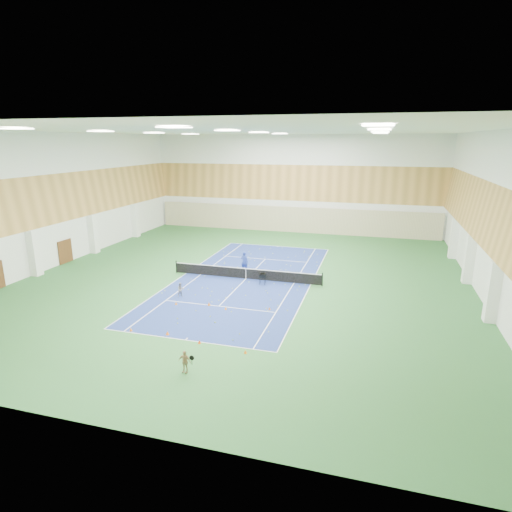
{
  "coord_description": "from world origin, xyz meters",
  "views": [
    {
      "loc": [
        10.24,
        -32.65,
        11.29
      ],
      "look_at": [
        0.82,
        0.23,
        2.0
      ],
      "focal_mm": 30.0,
      "sensor_mm": 36.0,
      "label": 1
    }
  ],
  "objects_px": {
    "tennis_net": "(246,273)",
    "child_court": "(181,290)",
    "ball_cart": "(263,279)",
    "coach": "(244,262)",
    "child_apron": "(185,362)"
  },
  "relations": [
    {
      "from": "child_court",
      "to": "ball_cart",
      "type": "relative_size",
      "value": 1.22
    },
    {
      "from": "tennis_net",
      "to": "ball_cart",
      "type": "xyz_separation_m",
      "value": [
        1.69,
        -0.89,
        -0.11
      ]
    },
    {
      "from": "coach",
      "to": "child_court",
      "type": "distance_m",
      "value": 7.83
    },
    {
      "from": "coach",
      "to": "child_court",
      "type": "height_order",
      "value": "coach"
    },
    {
      "from": "tennis_net",
      "to": "child_court",
      "type": "bearing_deg",
      "value": -122.52
    },
    {
      "from": "coach",
      "to": "child_apron",
      "type": "relative_size",
      "value": 1.53
    },
    {
      "from": "child_court",
      "to": "tennis_net",
      "type": "bearing_deg",
      "value": 14.93
    },
    {
      "from": "tennis_net",
      "to": "coach",
      "type": "xyz_separation_m",
      "value": [
        -0.76,
        2.01,
        0.36
      ]
    },
    {
      "from": "tennis_net",
      "to": "child_apron",
      "type": "height_order",
      "value": "child_apron"
    },
    {
      "from": "ball_cart",
      "to": "coach",
      "type": "bearing_deg",
      "value": 125.13
    },
    {
      "from": "coach",
      "to": "child_apron",
      "type": "xyz_separation_m",
      "value": [
        2.28,
        -17.16,
        -0.31
      ]
    },
    {
      "from": "child_court",
      "to": "ball_cart",
      "type": "height_order",
      "value": "child_court"
    },
    {
      "from": "child_court",
      "to": "child_apron",
      "type": "height_order",
      "value": "child_apron"
    },
    {
      "from": "tennis_net",
      "to": "child_court",
      "type": "xyz_separation_m",
      "value": [
        -3.41,
        -5.35,
        -0.01
      ]
    },
    {
      "from": "child_court",
      "to": "coach",
      "type": "bearing_deg",
      "value": 27.64
    }
  ]
}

